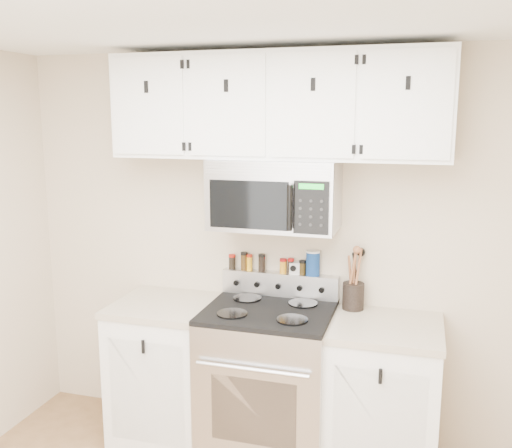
{
  "coord_description": "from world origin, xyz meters",
  "views": [
    {
      "loc": [
        0.85,
        -1.73,
        2.1
      ],
      "look_at": [
        -0.09,
        1.45,
        1.46
      ],
      "focal_mm": 40.0,
      "sensor_mm": 36.0,
      "label": 1
    }
  ],
  "objects_px": {
    "range": "(268,381)",
    "utensil_crock": "(353,294)",
    "microwave": "(275,194)",
    "salt_canister": "(313,263)"
  },
  "relations": [
    {
      "from": "range",
      "to": "utensil_crock",
      "type": "relative_size",
      "value": 2.85
    },
    {
      "from": "microwave",
      "to": "range",
      "type": "bearing_deg",
      "value": -90.23
    },
    {
      "from": "range",
      "to": "salt_canister",
      "type": "distance_m",
      "value": 0.78
    },
    {
      "from": "range",
      "to": "microwave",
      "type": "height_order",
      "value": "microwave"
    },
    {
      "from": "utensil_crock",
      "to": "microwave",
      "type": "bearing_deg",
      "value": -167.51
    },
    {
      "from": "microwave",
      "to": "utensil_crock",
      "type": "xyz_separation_m",
      "value": [
        0.48,
        0.11,
        -0.61
      ]
    },
    {
      "from": "range",
      "to": "salt_canister",
      "type": "bearing_deg",
      "value": 53.04
    },
    {
      "from": "range",
      "to": "utensil_crock",
      "type": "height_order",
      "value": "utensil_crock"
    },
    {
      "from": "microwave",
      "to": "salt_canister",
      "type": "bearing_deg",
      "value": 36.28
    },
    {
      "from": "microwave",
      "to": "utensil_crock",
      "type": "relative_size",
      "value": 1.97
    }
  ]
}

